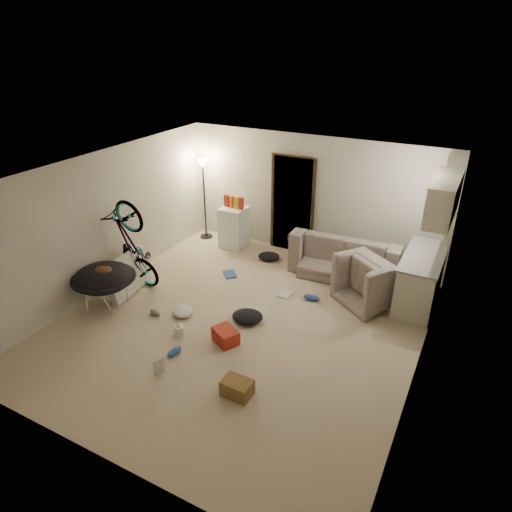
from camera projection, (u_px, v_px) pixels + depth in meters
The scene contains 37 objects.
floor at pixel (241, 323), 7.47m from camera, with size 5.50×6.00×0.02m, color beige.
ceiling at pixel (238, 174), 6.35m from camera, with size 5.50×6.00×0.02m, color white.
wall_back at pixel (312, 197), 9.29m from camera, with size 5.50×0.02×2.50m, color beige.
wall_front at pixel (90, 373), 4.52m from camera, with size 5.50×0.02×2.50m, color beige.
wall_left at pixel (104, 223), 8.05m from camera, with size 0.02×6.00×2.50m, color beige.
wall_right at pixel (429, 299), 5.76m from camera, with size 0.02×6.00×2.50m, color beige.
doorway at pixel (293, 205), 9.53m from camera, with size 0.85×0.10×2.04m, color black.
door_trim at pixel (292, 205), 9.51m from camera, with size 0.97×0.04×2.10m, color #352312.
floor_lamp at pixel (204, 182), 9.98m from camera, with size 0.28×0.28×1.81m.
kitchen_counter at pixel (420, 280), 7.84m from camera, with size 0.60×1.50×0.88m, color beige.
counter_top at pixel (424, 256), 7.64m from camera, with size 0.64×1.54×0.04m, color gray.
kitchen_uppers at pixel (444, 198), 7.12m from camera, with size 0.38×1.40×0.65m, color beige.
sofa at pixel (345, 259), 8.87m from camera, with size 2.08×0.81×0.61m, color #384039.
armchair at pixel (377, 284), 7.95m from camera, with size 0.99×0.87×0.64m, color #384039.
bicycle at pixel (134, 264), 8.32m from camera, with size 0.63×1.80×0.95m, color black.
book_asset at pixel (154, 375), 6.32m from camera, with size 0.17×0.23×0.02m, color #A52818.
mini_fridge at pixel (234, 227), 9.95m from camera, with size 0.53×0.53×0.89m, color white.
snack_box_0 at pixel (227, 202), 9.77m from camera, with size 0.10×0.07×0.30m, color #A52818.
snack_box_1 at pixel (231, 203), 9.72m from camera, with size 0.10×0.07×0.30m, color #DA521B.
snack_box_2 at pixel (236, 203), 9.67m from camera, with size 0.10×0.07×0.30m, color gold.
snack_box_3 at pixel (241, 204), 9.62m from camera, with size 0.10×0.07×0.30m, color #A52818.
saucer_chair at pixel (104, 283), 7.73m from camera, with size 1.08×1.08×0.76m.
hoodie at pixel (104, 273), 7.60m from camera, with size 0.48×0.40×0.22m, color #532A1C.
sofa_drape at pixel (301, 239), 9.16m from camera, with size 0.56×0.46×0.28m, color black.
tv_box at pixel (128, 274), 8.23m from camera, with size 0.13×1.06×0.70m, color silver.
drink_case_a at pixel (237, 388), 5.95m from camera, with size 0.39×0.28×0.22m, color brown.
drink_case_b at pixel (226, 336), 6.96m from camera, with size 0.39×0.29×0.23m, color #A52818.
juicer at pixel (179, 330), 7.13m from camera, with size 0.16×0.16×0.23m.
newspaper at pixel (255, 315), 7.67m from camera, with size 0.41×0.54×0.01m, color beige.
book_blue at pixel (230, 274), 8.92m from camera, with size 0.23×0.31×0.03m, color #284B92.
book_white at pixel (285, 294), 8.25m from camera, with size 0.21×0.28×0.03m, color silver.
shoe_0 at pixel (312, 298), 8.07m from camera, with size 0.30×0.12×0.11m, color #284B92.
shoe_2 at pixel (174, 352), 6.72m from camera, with size 0.27×0.11×0.10m, color #284B92.
shoe_3 at pixel (155, 313), 7.65m from camera, with size 0.25×0.10×0.09m, color slate.
clothes_lump_a at pixel (248, 316), 7.49m from camera, with size 0.51×0.44×0.16m, color black.
clothes_lump_b at pixel (269, 256), 9.50m from camera, with size 0.45×0.39×0.14m, color black.
clothes_lump_c at pixel (183, 311), 7.66m from camera, with size 0.39×0.33×0.12m, color silver.
Camera 1 is at (3.10, -5.37, 4.31)m, focal length 32.00 mm.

